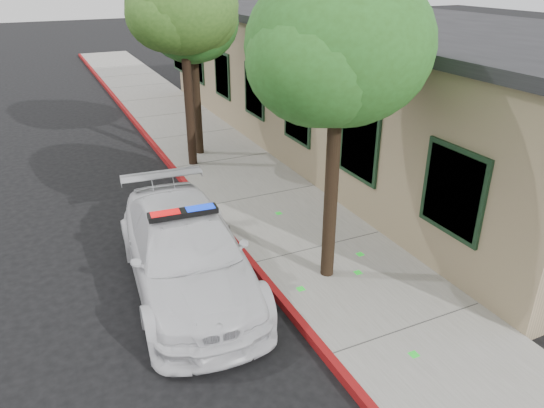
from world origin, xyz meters
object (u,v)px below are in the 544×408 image
(police_car, at_px, (186,252))
(street_tree_mid, at_px, (183,11))
(street_tree_near, at_px, (339,53))
(clapboard_building, at_px, (363,82))
(street_tree_far, at_px, (194,27))

(police_car, xyz_separation_m, street_tree_mid, (2.01, 6.14, 3.78))
(police_car, height_order, street_tree_mid, street_tree_mid)
(street_tree_near, height_order, street_tree_mid, street_tree_mid)
(clapboard_building, bearing_deg, street_tree_mid, 178.86)
(street_tree_mid, relative_size, street_tree_far, 1.13)
(street_tree_near, bearing_deg, police_car, 159.02)
(clapboard_building, xyz_separation_m, street_tree_mid, (-5.98, 0.12, 2.41))
(clapboard_building, relative_size, police_car, 3.88)
(police_car, bearing_deg, street_tree_mid, 76.62)
(street_tree_mid, distance_m, street_tree_far, 1.10)
(police_car, height_order, street_tree_near, street_tree_near)
(clapboard_building, distance_m, street_tree_near, 9.15)
(street_tree_near, relative_size, street_tree_far, 1.09)
(police_car, relative_size, street_tree_near, 0.96)
(clapboard_building, distance_m, street_tree_mid, 6.45)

